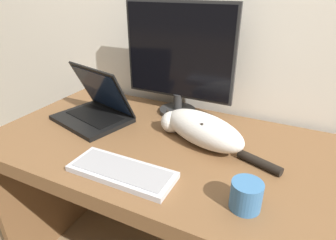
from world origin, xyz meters
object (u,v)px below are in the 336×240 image
at_px(monitor, 179,58).
at_px(coffee_mug, 246,195).
at_px(cat, 201,129).
at_px(external_keyboard, 122,172).
at_px(laptop, 95,109).

relative_size(monitor, coffee_mug, 5.84).
height_order(monitor, cat, monitor).
height_order(monitor, external_keyboard, monitor).
distance_m(external_keyboard, coffee_mug, 0.40).
distance_m(monitor, cat, 0.36).
bearing_deg(laptop, external_keyboard, -25.19).
bearing_deg(cat, monitor, 151.71).
bearing_deg(laptop, coffee_mug, -4.66).
xyz_separation_m(cat, coffee_mug, (0.24, -0.28, -0.02)).
xyz_separation_m(monitor, external_keyboard, (0.04, -0.53, -0.26)).
distance_m(laptop, external_keyboard, 0.46).
bearing_deg(cat, external_keyboard, -97.92).
bearing_deg(external_keyboard, monitor, 93.94).
distance_m(laptop, coffee_mug, 0.79).
bearing_deg(cat, coffee_mug, -29.82).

